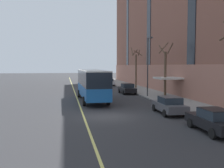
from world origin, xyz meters
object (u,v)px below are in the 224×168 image
Objects in this scene: parked_car_darkgray_5 at (169,105)px; street_tree_far_uptown at (165,70)px; parked_car_black_3 at (127,88)px; street_lamp at (148,61)px; parked_car_black_1 at (214,120)px; parked_car_silver_4 at (109,82)px; city_bus at (92,83)px; street_tree_far_downtown at (136,68)px.

parked_car_darkgray_5 is 11.96m from street_tree_far_uptown.
street_lamp is (1.71, -4.91, 4.12)m from parked_car_black_3.
street_lamp reaches higher than street_tree_far_uptown.
parked_car_black_1 is 18.21m from street_tree_far_uptown.
parked_car_silver_4 and parked_car_darkgray_5 have the same top height.
parked_car_black_3 is 0.60× the size of street_lamp.
parked_car_black_3 is at bearing 50.72° from city_bus.
parked_car_silver_4 is 0.59× the size of street_lamp.
parked_car_black_1 is at bearing -96.55° from street_tree_far_downtown.
street_lamp is at bearing 18.07° from city_bus.
parked_car_black_1 is 6.68m from parked_car_darkgray_5.
street_lamp reaches higher than parked_car_darkgray_5.
parked_car_black_1 is at bearing -101.87° from street_tree_far_uptown.
parked_car_darkgray_5 is at bearing 91.97° from parked_car_black_1.
parked_car_silver_4 is at bearing 90.15° from parked_car_black_3.
street_tree_far_downtown reaches higher than street_tree_far_uptown.
parked_car_silver_4 is 0.99× the size of parked_car_darkgray_5.
parked_car_black_1 is (6.10, -16.16, -1.37)m from city_bus.
street_tree_far_uptown is at bearing -80.53° from parked_car_silver_4.
parked_car_darkgray_5 is (-0.23, 6.68, 0.00)m from parked_car_black_1.
parked_car_silver_4 is 9.38m from street_tree_far_downtown.
parked_car_silver_4 is 0.62× the size of street_tree_far_downtown.
parked_car_darkgray_5 is (5.87, -9.48, -1.37)m from city_bus.
city_bus is at bearing 121.75° from parked_car_darkgray_5.
parked_car_darkgray_5 is 0.63× the size of street_tree_far_downtown.
city_bus is at bearing 110.67° from parked_car_black_1.
street_tree_far_downtown is (3.67, 8.36, 3.10)m from parked_car_black_3.
parked_car_black_3 is 0.63× the size of street_tree_far_downtown.
parked_car_silver_4 is (-0.04, 16.40, -0.00)m from parked_car_black_3.
parked_car_darkgray_5 is at bearing -98.76° from street_tree_far_downtown.
parked_car_black_3 is at bearing 90.00° from parked_car_black_1.
parked_car_darkgray_5 is 0.60× the size of street_lamp.
street_tree_far_downtown is (3.67, 31.98, 3.10)m from parked_car_black_1.
parked_car_black_3 and parked_car_silver_4 have the same top height.
street_lamp is at bearing -98.40° from street_tree_far_downtown.
parked_car_black_3 and parked_car_darkgray_5 have the same top height.
street_lamp is (1.71, 18.70, 4.12)m from parked_car_black_1.
street_tree_far_downtown reaches higher than city_bus.
street_tree_far_uptown is at bearing 8.39° from city_bus.
street_tree_far_uptown reaches higher than city_bus.
parked_car_black_3 is (0.00, 23.61, 0.00)m from parked_car_black_1.
parked_car_darkgray_5 is at bearing -90.78° from parked_car_black_3.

